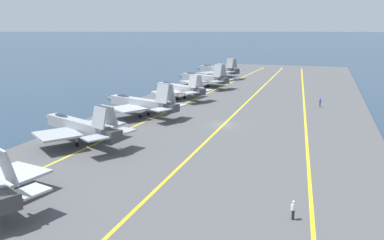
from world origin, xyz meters
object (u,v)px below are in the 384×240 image
at_px(parked_jet_seventh, 217,70).
at_px(parked_jet_fifth, 179,89).
at_px(parked_jet_sixth, 202,78).
at_px(crew_blue_vest, 320,102).
at_px(crew_white_vest, 293,209).
at_px(parked_jet_third, 79,126).
at_px(parked_jet_fourth, 141,103).

bearing_deg(parked_jet_seventh, parked_jet_fifth, -178.34).
bearing_deg(parked_jet_sixth, crew_blue_vest, -121.37).
distance_m(parked_jet_fifth, parked_jet_sixth, 18.05).
relative_size(parked_jet_fifth, crew_blue_vest, 8.64).
bearing_deg(crew_white_vest, parked_jet_seventh, 18.44).
bearing_deg(parked_jet_third, parked_jet_fifth, -1.81).
bearing_deg(crew_blue_vest, parked_jet_third, 140.02).
bearing_deg(parked_jet_fourth, crew_white_vest, -138.18).
height_order(parked_jet_sixth, parked_jet_seventh, parked_jet_sixth).
bearing_deg(parked_jet_fifth, parked_jet_sixth, -0.08).
distance_m(parked_jet_sixth, parked_jet_seventh, 19.39).
bearing_deg(parked_jet_sixth, parked_jet_fifth, 179.92).
xyz_separation_m(parked_jet_fifth, parked_jet_sixth, (18.05, -0.03, 0.05)).
xyz_separation_m(parked_jet_third, parked_jet_fourth, (18.33, -0.58, -0.10)).
bearing_deg(parked_jet_fifth, parked_jet_seventh, 1.66).
bearing_deg(parked_jet_fourth, parked_jet_fifth, -1.81).
bearing_deg(parked_jet_sixth, parked_jet_seventh, 3.28).
xyz_separation_m(parked_jet_sixth, parked_jet_seventh, (19.36, 1.11, 0.13)).
height_order(parked_jet_fourth, parked_jet_fifth, parked_jet_fourth).
xyz_separation_m(parked_jet_seventh, crew_white_vest, (-87.64, -29.22, -1.56)).
height_order(crew_white_vest, crew_blue_vest, crew_blue_vest).
xyz_separation_m(parked_jet_fourth, parked_jet_seventh, (55.55, 0.51, 0.13)).
bearing_deg(crew_white_vest, crew_blue_vest, -1.55).
relative_size(parked_jet_third, crew_white_vest, 9.92).
bearing_deg(parked_jet_seventh, parked_jet_fourth, -179.47).
distance_m(parked_jet_third, crew_white_vest, 32.40).
xyz_separation_m(parked_jet_fourth, parked_jet_sixth, (36.19, -0.60, -0.00)).
bearing_deg(parked_jet_third, parked_jet_seventh, -0.05).
xyz_separation_m(parked_jet_fourth, crew_white_vest, (-32.09, -28.71, -1.43)).
bearing_deg(crew_white_vest, parked_jet_fourth, 41.82).
distance_m(parked_jet_third, parked_jet_fourth, 18.33).
relative_size(parked_jet_fifth, crew_white_vest, 8.96).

